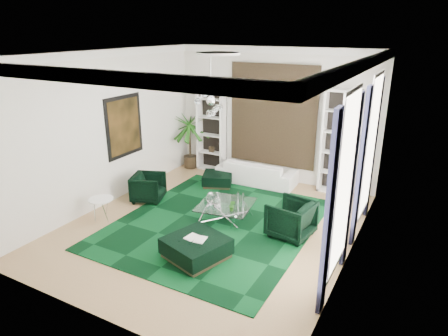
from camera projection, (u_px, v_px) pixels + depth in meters
The scene contains 30 objects.
floor at pixel (213, 226), 9.12m from camera, with size 6.00×7.00×0.02m, color tan.
ceiling at pixel (211, 52), 7.85m from camera, with size 6.00×7.00×0.02m, color white.
wall_back at pixel (274, 115), 11.39m from camera, with size 6.00×0.02×3.80m, color silver.
wall_front at pixel (86, 207), 5.58m from camera, with size 6.00×0.02×3.80m, color silver.
wall_left at pixel (107, 129), 9.84m from camera, with size 0.02×7.00×3.80m, color silver.
wall_right at pixel (357, 168), 7.13m from camera, with size 0.02×7.00×3.80m, color silver.
crown_molding at pixel (211, 58), 7.89m from camera, with size 6.00×7.00×0.18m, color white, non-canonical shape.
ceiling_medallion at pixel (218, 54), 8.11m from camera, with size 0.90×0.90×0.05m, color white.
tapestry at pixel (273, 116), 11.35m from camera, with size 2.50×0.06×2.80m, color black.
shelving_left at pixel (211, 126), 12.27m from camera, with size 0.90×0.38×2.80m, color white, non-canonical shape.
shelving_right at pixel (339, 143), 10.52m from camera, with size 0.90×0.38×2.80m, color white, non-canonical shape.
painting at pixel (125, 126), 10.34m from camera, with size 0.04×1.30×1.60m, color black.
window_near at pixel (345, 184), 6.39m from camera, with size 0.03×1.10×2.90m, color white.
curtain_near_a at pixel (329, 217), 5.85m from camera, with size 0.07×0.30×3.25m, color black.
curtain_near_b at pixel (351, 183), 7.14m from camera, with size 0.07×0.30×3.25m, color black.
window_far at pixel (371, 147), 8.38m from camera, with size 0.03×1.10×2.90m, color white.
curtain_far_a at pixel (360, 169), 7.84m from camera, with size 0.07×0.30×3.25m, color black.
curtain_far_b at pixel (373, 149), 9.13m from camera, with size 0.07×0.30×3.25m, color black.
rug at pixel (216, 223), 9.20m from camera, with size 4.20×5.00×0.02m, color black.
sofa at pixel (257, 172), 11.50m from camera, with size 2.26×0.88×0.66m, color white.
armchair_left at pixel (148, 188), 10.32m from camera, with size 0.77×0.79×0.72m, color black.
armchair_right at pixel (291, 219), 8.54m from camera, with size 0.86×0.89×0.81m, color black.
coffee_table at pixel (226, 212), 9.30m from camera, with size 1.19×1.19×0.41m, color white, non-canonical shape.
ottoman_side at pixel (218, 179), 11.38m from camera, with size 0.81×0.81×0.36m, color black.
ottoman_front at pixel (196, 248), 7.77m from camera, with size 1.05×1.05×0.42m, color black.
book at pixel (196, 238), 7.69m from camera, with size 0.41×0.27×0.03m, color white.
side_table at pixel (102, 210), 9.27m from camera, with size 0.55×0.55×0.53m, color white.
palm at pixel (190, 133), 12.54m from camera, with size 1.42×1.42×2.28m, color #1F5C16, non-canonical shape.
chandelier at pixel (211, 101), 8.19m from camera, with size 0.77×0.77×0.70m, color white, non-canonical shape.
table_plant at pixel (232, 206), 8.85m from camera, with size 0.15×0.12×0.26m, color #1F5C16.
Camera 1 is at (4.13, -7.05, 4.27)m, focal length 32.00 mm.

